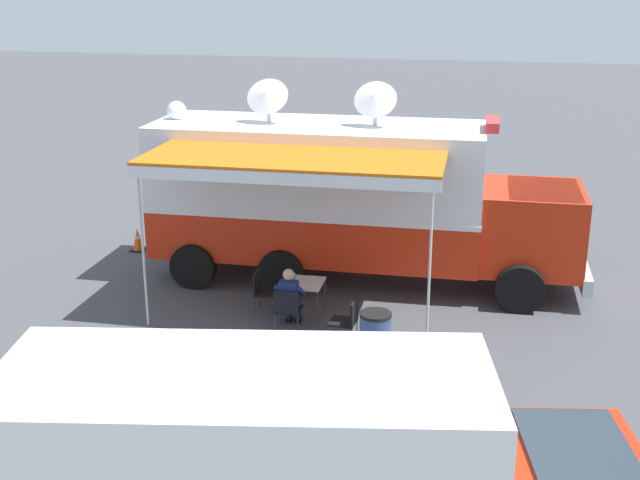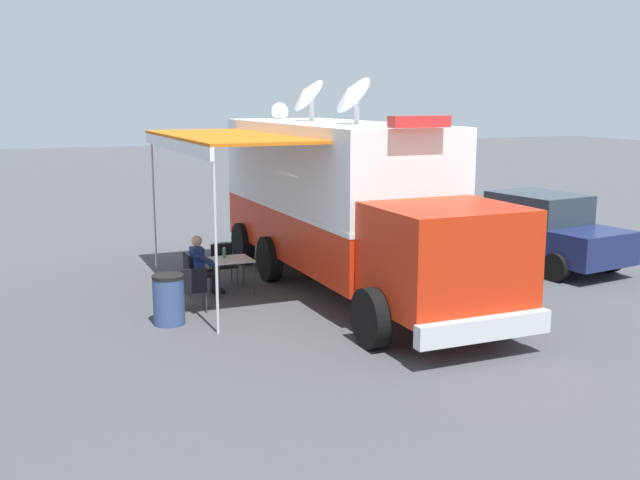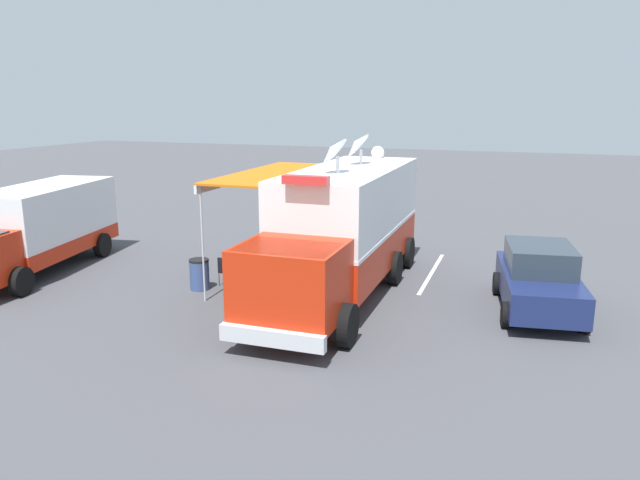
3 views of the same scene
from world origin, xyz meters
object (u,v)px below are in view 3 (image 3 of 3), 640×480
object	(u,v)px
folding_table	(275,258)
trash_bin	(200,274)
folding_chair_beside_table	(287,256)
car_behind_truck	(539,279)
folding_chair_at_table	(253,260)
command_truck	(342,226)
traffic_cone	(410,243)
folding_chair_spare_by_truck	(227,269)
water_bottle	(274,251)
support_truck	(38,229)
seated_responder	(259,256)

from	to	relation	value
folding_table	trash_bin	size ratio (longest dim) A/B	0.89
folding_chair_beside_table	car_behind_truck	xyz separation A→B (m)	(-7.58, 1.15, 0.37)
folding_table	folding_chair_at_table	size ratio (longest dim) A/B	0.93
command_truck	car_behind_truck	xyz separation A→B (m)	(-5.32, -0.24, -1.07)
traffic_cone	folding_chair_spare_by_truck	bearing A→B (deg)	55.37
folding_table	water_bottle	distance (m)	0.25
folding_chair_spare_by_truck	support_truck	distance (m)	6.56
folding_chair_at_table	trash_bin	bearing A→B (deg)	65.04
command_truck	water_bottle	distance (m)	2.76
folding_table	seated_responder	size ratio (longest dim) A/B	0.65
folding_table	traffic_cone	bearing A→B (deg)	-122.27
folding_chair_at_table	folding_chair_spare_by_truck	bearing A→B (deg)	77.88
folding_chair_spare_by_truck	car_behind_truck	distance (m)	8.73
folding_chair_beside_table	folding_chair_spare_by_truck	world-z (taller)	same
command_truck	support_truck	bearing A→B (deg)	6.84
traffic_cone	water_bottle	bearing A→B (deg)	55.97
command_truck	trash_bin	bearing A→B (deg)	16.55
seated_responder	car_behind_truck	bearing A→B (deg)	177.14
command_truck	seated_responder	world-z (taller)	command_truck
folding_chair_beside_table	trash_bin	bearing A→B (deg)	56.56
car_behind_truck	seated_responder	bearing A→B (deg)	-2.86
folding_chair_at_table	traffic_cone	distance (m)	6.27
car_behind_truck	folding_chair_beside_table	bearing A→B (deg)	-8.61
folding_chair_spare_by_truck	seated_responder	xyz separation A→B (m)	(-0.45, -1.23, 0.14)
folding_chair_beside_table	support_truck	bearing A→B (deg)	18.71
seated_responder	traffic_cone	bearing A→B (deg)	-127.66
trash_bin	traffic_cone	bearing A→B (deg)	-125.61
command_truck	folding_chair_beside_table	distance (m)	3.02
seated_responder	support_truck	bearing A→B (deg)	14.80
car_behind_truck	command_truck	bearing A→B (deg)	2.56
support_truck	trash_bin	bearing A→B (deg)	-179.96
folding_chair_at_table	traffic_cone	size ratio (longest dim) A/B	1.50
folding_chair_beside_table	folding_chair_at_table	bearing A→B (deg)	41.25
command_truck	folding_chair_at_table	size ratio (longest dim) A/B	10.95
seated_responder	folding_chair_beside_table	bearing A→B (deg)	-131.63
command_truck	trash_bin	xyz separation A→B (m)	(3.96, 1.18, -1.49)
folding_table	support_truck	bearing A→B (deg)	12.83
support_truck	water_bottle	bearing A→B (deg)	-165.87
folding_table	folding_chair_at_table	xyz separation A→B (m)	(0.80, -0.11, -0.16)
folding_table	folding_chair_beside_table	bearing A→B (deg)	-92.92
command_truck	car_behind_truck	size ratio (longest dim) A/B	2.15
water_bottle	folding_chair_at_table	bearing A→B (deg)	3.47
trash_bin	folding_chair_beside_table	bearing A→B (deg)	-123.44
folding_chair_at_table	folding_table	bearing A→B (deg)	172.14
support_truck	folding_chair_spare_by_truck	bearing A→B (deg)	-174.67
folding_chair_beside_table	support_truck	distance (m)	8.05
support_truck	traffic_cone	bearing A→B (deg)	-147.90
water_bottle	support_truck	size ratio (longest dim) A/B	0.03
command_truck	folding_chair_beside_table	size ratio (longest dim) A/B	10.95
water_bottle	folding_chair_at_table	size ratio (longest dim) A/B	0.26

